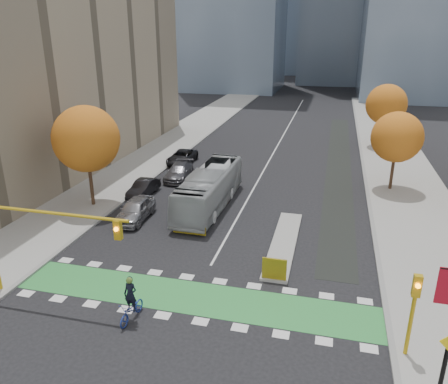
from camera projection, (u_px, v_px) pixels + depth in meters
The scene contains 22 objects.
ground at pixel (184, 314), 22.20m from camera, with size 300.00×300.00×0.00m, color black.
sidewalk_west at pixel (122, 174), 43.46m from camera, with size 7.00×120.00×0.15m, color gray.
sidewalk_east at pixel (411, 198), 37.25m from camera, with size 7.00×120.00×0.15m, color gray.
curb_west at pixel (154, 177), 42.66m from camera, with size 0.30×120.00×0.16m, color gray.
curb_east at pixel (368, 195), 38.05m from camera, with size 0.30×120.00×0.16m, color gray.
bike_crossing at pixel (193, 297), 23.57m from camera, with size 20.00×3.00×0.01m, color #2D893C.
centre_line at pixel (282, 138), 58.56m from camera, with size 0.15×70.00×0.01m, color silver.
bike_lane_paint at pixel (339, 162), 47.74m from camera, with size 2.50×50.00×0.01m, color black.
median_island at pixel (284, 243), 29.44m from camera, with size 1.60×10.00×0.16m, color gray.
hazard_board at pixel (274, 269), 24.82m from camera, with size 1.40×0.12×1.30m, color yellow.
building_west at pixel (24, 42), 43.38m from camera, with size 16.00×44.00×25.00m, color gray.
tree_west at pixel (86, 139), 33.92m from camera, with size 5.20×5.20×8.22m.
tree_east_near at pixel (397, 137), 37.75m from camera, with size 4.40×4.40×7.08m.
tree_east_far at pixel (386, 105), 52.04m from camera, with size 4.80×4.80×7.65m.
traffic_signal_west at pixel (30, 230), 22.16m from camera, with size 8.53×0.56×5.20m.
traffic_signal_east at pixel (414, 304), 18.38m from camera, with size 0.35×0.43×4.10m.
cyclist at pixel (131, 306), 21.49m from camera, with size 0.92×2.14×2.40m.
bus at pixel (210, 188), 35.12m from camera, with size 2.68×11.47×3.20m, color #A0A5A7.
parked_car_a at pixel (135, 210), 32.99m from camera, with size 1.91×4.75×1.62m, color gray.
parked_car_b at pixel (143, 188), 37.94m from camera, with size 1.44×4.12×1.36m, color black.
parked_car_c at pixel (179, 172), 42.13m from camera, with size 2.03×4.98×1.45m, color #525157.
parked_car_d at pixel (182, 157), 47.12m from camera, with size 2.34×5.07×1.41m, color black.
Camera 1 is at (6.56, -17.59, 13.54)m, focal length 35.00 mm.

